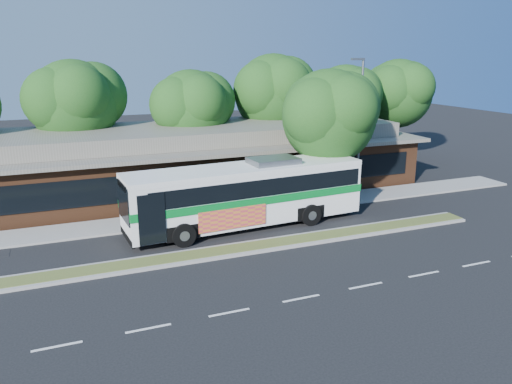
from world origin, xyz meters
The scene contains 12 objects.
ground centered at (0.00, 0.00, 0.00)m, with size 120.00×120.00×0.00m, color black.
median_strip centered at (0.00, 0.60, 0.07)m, with size 26.00×1.10×0.15m, color #3E5022.
sidewalk centered at (0.00, 6.40, 0.06)m, with size 44.00×2.60×0.12m, color gray.
plaza_building centered at (0.00, 12.99, 2.13)m, with size 33.20×11.20×4.45m.
lamp_post centered at (9.56, 6.00, 4.90)m, with size 0.93×0.18×9.07m.
tree_bg_b centered at (-6.57, 16.14, 6.14)m, with size 6.69×6.00×9.00m.
tree_bg_c centered at (1.40, 15.13, 5.59)m, with size 6.24×5.60×8.26m.
tree_bg_d centered at (8.45, 16.15, 6.42)m, with size 6.91×6.20×9.37m.
tree_bg_e centered at (14.42, 15.14, 5.74)m, with size 6.47×5.80×8.50m.
tree_bg_f centered at (20.43, 16.14, 6.06)m, with size 6.69×6.00×8.92m.
transit_bus centered at (1.10, 3.80, 2.09)m, with size 13.53×3.82×3.75m.
sidewalk_tree centered at (7.64, 5.96, 5.75)m, with size 6.44×5.77×8.49m.
Camera 1 is at (-8.30, -20.87, 9.31)m, focal length 35.00 mm.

